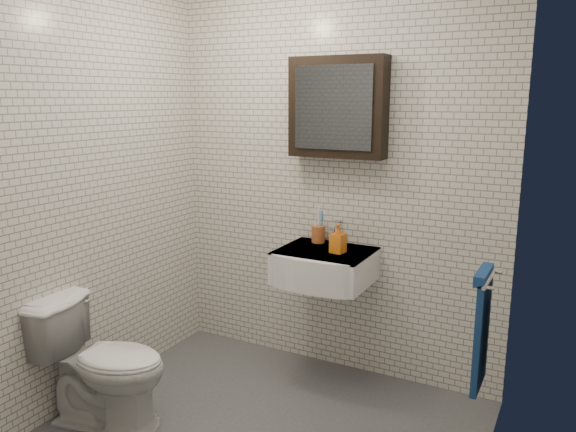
# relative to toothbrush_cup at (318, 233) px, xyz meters

# --- Properties ---
(room_shell) EXTENTS (2.22, 2.02, 2.51)m
(room_shell) POSITION_rel_toothbrush_cup_xyz_m (0.07, -0.93, 0.56)
(room_shell) COLOR silver
(room_shell) RESTS_ON ground
(washbasin) EXTENTS (0.55, 0.50, 0.20)m
(washbasin) POSITION_rel_toothbrush_cup_xyz_m (0.12, -0.19, -0.15)
(washbasin) COLOR white
(washbasin) RESTS_ON room_shell
(faucet) EXTENTS (0.06, 0.20, 0.15)m
(faucet) POSITION_rel_toothbrush_cup_xyz_m (0.12, 0.00, 0.01)
(faucet) COLOR silver
(faucet) RESTS_ON washbasin
(mirror_cabinet) EXTENTS (0.60, 0.15, 0.60)m
(mirror_cabinet) POSITION_rel_toothbrush_cup_xyz_m (0.12, 0.00, 0.79)
(mirror_cabinet) COLOR black
(mirror_cabinet) RESTS_ON room_shell
(towel_rail) EXTENTS (0.09, 0.30, 0.58)m
(towel_rail) POSITION_rel_toothbrush_cup_xyz_m (1.11, -0.58, -0.18)
(towel_rail) COLOR silver
(towel_rail) RESTS_ON room_shell
(toothbrush_cup) EXTENTS (0.11, 0.11, 0.24)m
(toothbrush_cup) POSITION_rel_toothbrush_cup_xyz_m (0.00, 0.00, 0.00)
(toothbrush_cup) COLOR #A35428
(toothbrush_cup) RESTS_ON washbasin
(soap_bottle) EXTENTS (0.09, 0.09, 0.18)m
(soap_bottle) POSITION_rel_toothbrush_cup_xyz_m (0.21, -0.17, 0.03)
(soap_bottle) COLOR orange
(soap_bottle) RESTS_ON washbasin
(toilet) EXTENTS (0.76, 0.53, 0.71)m
(toilet) POSITION_rel_toothbrush_cup_xyz_m (-0.73, -1.16, -0.55)
(toilet) COLOR white
(toilet) RESTS_ON ground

